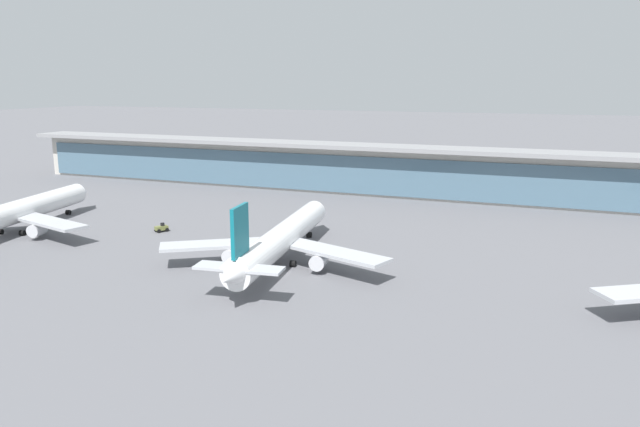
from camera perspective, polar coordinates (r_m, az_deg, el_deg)
ground_plane at (r=108.84m, az=-3.87°, el=-5.65°), size 1200.00×1200.00×0.00m
airliner_left_stand at (r=152.01m, az=-26.87°, el=0.05°), size 42.92×56.51×15.13m
airliner_centre_stand at (r=113.30m, az=-3.72°, el=-2.42°), size 43.33×56.77×15.13m
service_truck_near_nose_olive at (r=142.68m, az=-14.68°, el=-1.33°), size 2.86×3.33×2.05m
terminal_building at (r=181.79m, az=7.12°, el=4.09°), size 262.38×12.80×15.20m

